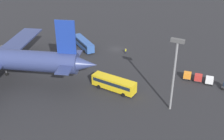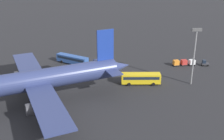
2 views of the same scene
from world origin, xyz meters
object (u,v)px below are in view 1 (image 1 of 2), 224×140
(shuttle_bus_near, at_px, (83,43))
(shuttle_bus_far, at_px, (114,83))
(worker_person, at_px, (126,51))
(cargo_cart_white, at_px, (209,80))
(cargo_cart_red, at_px, (198,78))
(cargo_cart_orange, at_px, (187,75))

(shuttle_bus_near, distance_m, shuttle_bus_far, 28.23)
(worker_person, xyz_separation_m, cargo_cart_white, (-27.33, 7.21, 0.32))
(shuttle_bus_near, relative_size, cargo_cart_red, 5.19)
(shuttle_bus_near, relative_size, shuttle_bus_far, 0.99)
(cargo_cart_white, bearing_deg, worker_person, -14.78)
(shuttle_bus_near, height_order, cargo_cart_red, shuttle_bus_near)
(cargo_cart_red, bearing_deg, worker_person, -16.37)
(cargo_cart_orange, bearing_deg, shuttle_bus_near, -7.56)
(worker_person, relative_size, cargo_cart_orange, 0.78)
(cargo_cart_white, relative_size, cargo_cart_orange, 1.00)
(shuttle_bus_far, xyz_separation_m, cargo_cart_orange, (-14.79, -13.93, -0.77))
(cargo_cart_white, height_order, cargo_cart_orange, same)
(shuttle_bus_near, xyz_separation_m, cargo_cart_white, (-41.62, 4.65, -0.66))
(cargo_cart_red, bearing_deg, shuttle_bus_near, -6.80)
(shuttle_bus_near, xyz_separation_m, worker_person, (-14.29, -2.57, -0.98))
(shuttle_bus_near, bearing_deg, cargo_cart_red, -152.44)
(shuttle_bus_near, height_order, shuttle_bus_far, shuttle_bus_far)
(cargo_cart_red, relative_size, cargo_cart_orange, 1.00)
(shuttle_bus_near, distance_m, cargo_cart_red, 39.06)
(shuttle_bus_near, height_order, cargo_cart_white, shuttle_bus_near)
(cargo_cart_white, xyz_separation_m, cargo_cart_orange, (5.68, 0.12, 0.00))
(cargo_cart_white, bearing_deg, shuttle_bus_far, 34.47)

